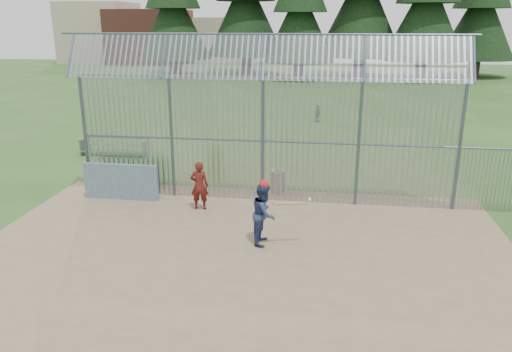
% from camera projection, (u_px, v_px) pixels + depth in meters
% --- Properties ---
extents(ground, '(120.00, 120.00, 0.00)m').
position_uv_depth(ground, '(245.00, 245.00, 13.15)').
color(ground, '#2D511E').
rests_on(ground, ground).
extents(dirt_infield, '(14.00, 10.00, 0.02)m').
position_uv_depth(dirt_infield, '(242.00, 253.00, 12.67)').
color(dirt_infield, '#756047').
rests_on(dirt_infield, ground).
extents(dugout_wall, '(2.50, 0.12, 1.20)m').
position_uv_depth(dugout_wall, '(121.00, 182.00, 16.32)').
color(dugout_wall, '#38566B').
rests_on(dugout_wall, dirt_infield).
extents(batter, '(0.66, 0.83, 1.64)m').
position_uv_depth(batter, '(264.00, 214.00, 13.04)').
color(batter, navy).
rests_on(batter, dirt_infield).
extents(onlooker, '(0.58, 0.41, 1.53)m').
position_uv_depth(onlooker, '(199.00, 186.00, 15.42)').
color(onlooker, maroon).
rests_on(onlooker, dirt_infield).
extents(bg_kid_seated, '(0.62, 0.55, 1.01)m').
position_uv_depth(bg_kid_seated, '(318.00, 114.00, 28.85)').
color(bg_kid_seated, slate).
rests_on(bg_kid_seated, ground).
extents(batting_gear, '(1.35, 0.39, 0.60)m').
position_uv_depth(batting_gear, '(270.00, 189.00, 12.78)').
color(batting_gear, '#B21721').
rests_on(batting_gear, ground).
extents(trash_can, '(0.56, 0.56, 0.82)m').
position_uv_depth(trash_can, '(278.00, 180.00, 17.23)').
color(trash_can, gray).
rests_on(trash_can, ground).
extents(bleacher, '(3.00, 0.95, 0.72)m').
position_uv_depth(bleacher, '(115.00, 145.00, 21.92)').
color(bleacher, slate).
rests_on(bleacher, ground).
extents(backstop_fence, '(20.09, 0.81, 5.30)m').
position_uv_depth(backstop_fence, '(320.00, 132.00, 15.44)').
color(backstop_fence, '#47566B').
rests_on(backstop_fence, ground).
extents(distant_buildings, '(26.50, 10.50, 8.00)m').
position_uv_depth(distant_buildings, '(146.00, 36.00, 68.57)').
color(distant_buildings, brown).
rests_on(distant_buildings, ground).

